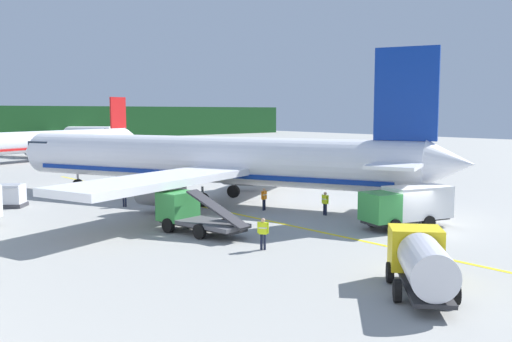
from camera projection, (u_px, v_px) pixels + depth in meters
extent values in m
cube|color=#999993|center=(85.00, 172.00, 70.40)|extent=(240.00, 320.00, 0.20)
cylinder|color=white|center=(203.00, 159.00, 46.66)|extent=(17.57, 34.62, 3.80)
cone|color=white|center=(34.00, 152.00, 54.89)|extent=(4.26, 3.62, 3.61)
cone|color=white|center=(450.00, 164.00, 38.21)|extent=(4.22, 4.21, 3.23)
cube|color=#192333|center=(50.00, 144.00, 53.86)|extent=(3.91, 3.47, 0.60)
cube|color=white|center=(158.00, 180.00, 37.67)|extent=(16.70, 9.27, 0.50)
cylinder|color=slate|center=(160.00, 191.00, 41.03)|extent=(3.28, 3.81, 2.20)
cube|color=white|center=(270.00, 159.00, 54.07)|extent=(16.32, 11.96, 0.50)
cylinder|color=slate|center=(240.00, 174.00, 52.51)|extent=(3.28, 3.81, 2.20)
cube|color=navy|center=(406.00, 94.00, 39.04)|extent=(2.05, 4.19, 6.50)
cube|color=white|center=(404.00, 162.00, 39.54)|extent=(10.82, 7.01, 0.24)
cube|color=navy|center=(203.00, 172.00, 46.77)|extent=(15.99, 31.23, 0.36)
cylinder|color=black|center=(78.00, 185.00, 52.84)|extent=(0.75, 1.15, 1.10)
cylinder|color=gray|center=(78.00, 177.00, 52.76)|extent=(0.20, 0.20, 0.50)
cylinder|color=black|center=(202.00, 200.00, 44.00)|extent=(0.75, 1.15, 1.10)
cylinder|color=gray|center=(202.00, 190.00, 43.91)|extent=(0.20, 0.20, 0.50)
cylinder|color=black|center=(233.00, 191.00, 48.66)|extent=(0.75, 1.15, 1.10)
cylinder|color=gray|center=(233.00, 182.00, 48.58)|extent=(0.20, 0.20, 0.50)
cylinder|color=silver|center=(56.00, 141.00, 87.15)|extent=(29.50, 12.83, 3.18)
cone|color=silver|center=(129.00, 135.00, 101.30)|extent=(3.41, 3.43, 2.70)
cube|color=silver|center=(100.00, 145.00, 84.91)|extent=(6.93, 13.94, 0.42)
cylinder|color=slate|center=(82.00, 152.00, 84.84)|extent=(3.13, 2.61, 1.84)
cube|color=silver|center=(32.00, 142.00, 92.41)|extent=(9.30, 13.82, 0.42)
cylinder|color=slate|center=(34.00, 149.00, 90.09)|extent=(3.13, 2.61, 1.84)
cube|color=red|center=(118.00, 113.00, 98.64)|extent=(3.58, 1.48, 5.44)
cube|color=silver|center=(119.00, 135.00, 99.06)|extent=(5.37, 9.10, 0.20)
cube|color=red|center=(56.00, 146.00, 87.25)|extent=(26.60, 11.69, 0.30)
cylinder|color=black|center=(73.00, 156.00, 87.43)|extent=(0.97, 0.58, 0.92)
cylinder|color=gray|center=(73.00, 152.00, 87.36)|extent=(0.17, 0.17, 0.42)
cylinder|color=black|center=(54.00, 155.00, 89.56)|extent=(0.97, 0.58, 0.92)
cylinder|color=gray|center=(53.00, 151.00, 89.49)|extent=(0.17, 0.17, 0.42)
cylinder|color=white|center=(67.00, 131.00, 150.14)|extent=(18.49, 17.80, 2.45)
cone|color=white|center=(113.00, 131.00, 149.67)|extent=(2.73, 2.75, 2.33)
cone|color=white|center=(21.00, 130.00, 150.60)|extent=(2.93, 2.93, 2.08)
cube|color=#192333|center=(108.00, 129.00, 149.66)|extent=(2.56, 2.58, 0.39)
cube|color=white|center=(71.00, 132.00, 156.10)|extent=(9.87, 9.04, 0.32)
cylinder|color=slate|center=(73.00, 135.00, 154.38)|extent=(2.47, 2.45, 1.42)
cube|color=white|center=(54.00, 133.00, 144.38)|extent=(8.76, 10.06, 0.32)
cylinder|color=slate|center=(61.00, 136.00, 146.17)|extent=(2.47, 2.45, 1.42)
cube|color=red|center=(28.00, 118.00, 150.20)|extent=(2.21, 2.13, 4.19)
cube|color=white|center=(28.00, 130.00, 150.53)|extent=(6.12, 6.28, 0.15)
cube|color=red|center=(68.00, 133.00, 150.22)|extent=(16.73, 16.11, 0.23)
cylinder|color=black|center=(100.00, 138.00, 150.01)|extent=(0.67, 0.65, 0.71)
cylinder|color=gray|center=(100.00, 136.00, 149.95)|extent=(0.13, 0.13, 0.32)
cylinder|color=black|center=(66.00, 138.00, 152.05)|extent=(0.67, 0.65, 0.71)
cylinder|color=gray|center=(66.00, 136.00, 151.99)|extent=(0.13, 0.13, 0.32)
cylinder|color=black|center=(62.00, 138.00, 148.72)|extent=(0.67, 0.65, 0.71)
cylinder|color=gray|center=(62.00, 136.00, 148.66)|extent=(0.13, 0.13, 0.32)
cube|color=#338C3F|center=(380.00, 207.00, 35.04)|extent=(2.35, 2.62, 1.80)
cube|color=#192333|center=(369.00, 202.00, 34.64)|extent=(0.60, 1.80, 0.94)
cube|color=white|center=(417.00, 202.00, 36.28)|extent=(4.63, 3.29, 2.05)
cube|color=#262628|center=(406.00, 220.00, 36.02)|extent=(6.17, 3.17, 0.16)
cylinder|color=black|center=(395.00, 226.00, 34.28)|extent=(0.94, 0.52, 0.90)
cylinder|color=black|center=(373.00, 220.00, 36.27)|extent=(0.94, 0.52, 0.90)
cylinder|color=black|center=(429.00, 223.00, 35.41)|extent=(0.94, 0.52, 0.90)
cylinder|color=black|center=(406.00, 217.00, 37.40)|extent=(0.94, 0.52, 0.90)
cube|color=#338C3F|center=(178.00, 206.00, 35.49)|extent=(2.45, 2.12, 1.80)
cube|color=#192333|center=(169.00, 199.00, 35.99)|extent=(1.84, 0.36, 0.94)
cube|color=#4C4C51|center=(213.00, 224.00, 33.64)|extent=(2.83, 4.56, 0.24)
cube|color=#2D2D33|center=(217.00, 209.00, 33.28)|extent=(1.57, 4.49, 1.87)
cube|color=#262628|center=(202.00, 225.00, 34.23)|extent=(2.46, 6.24, 0.16)
cylinder|color=black|center=(168.00, 225.00, 34.57)|extent=(0.42, 0.93, 0.90)
cylinder|color=black|center=(194.00, 220.00, 36.25)|extent=(0.42, 0.93, 0.90)
cylinder|color=black|center=(199.00, 232.00, 32.83)|extent=(0.42, 0.93, 0.90)
cylinder|color=black|center=(225.00, 226.00, 34.51)|extent=(0.42, 0.93, 0.90)
cube|color=yellow|center=(415.00, 248.00, 24.56)|extent=(2.81, 2.84, 1.80)
cube|color=#192333|center=(413.00, 236.00, 25.36)|extent=(1.28, 1.44, 0.94)
cylinder|color=silver|center=(427.00, 266.00, 21.74)|extent=(3.97, 3.80, 1.80)
cube|color=#262628|center=(422.00, 283.00, 22.74)|extent=(5.29, 4.93, 0.16)
cylinder|color=black|center=(390.00, 272.00, 24.50)|extent=(0.86, 0.81, 0.90)
cylinder|color=black|center=(442.00, 274.00, 24.24)|extent=(0.86, 0.81, 0.90)
cylinder|color=black|center=(397.00, 291.00, 21.99)|extent=(0.86, 0.81, 0.90)
cylinder|color=black|center=(455.00, 293.00, 21.72)|extent=(0.86, 0.81, 0.90)
cube|color=#333338|center=(13.00, 205.00, 43.90)|extent=(2.44, 2.44, 0.30)
cube|color=silver|center=(13.00, 194.00, 43.81)|extent=(2.16, 2.16, 1.49)
cube|color=silver|center=(10.00, 187.00, 43.21)|extent=(1.58, 1.49, 0.56)
cylinder|color=#191E33|center=(124.00, 202.00, 44.02)|extent=(0.14, 0.14, 0.81)
cylinder|color=#191E33|center=(126.00, 202.00, 43.98)|extent=(0.14, 0.14, 0.81)
cube|color=orange|center=(124.00, 193.00, 43.92)|extent=(0.44, 0.48, 0.61)
cube|color=silver|center=(124.00, 192.00, 43.92)|extent=(0.45, 0.50, 0.06)
sphere|color=tan|center=(124.00, 188.00, 43.88)|extent=(0.22, 0.22, 0.22)
cylinder|color=orange|center=(121.00, 192.00, 43.98)|extent=(0.09, 0.09, 0.58)
cylinder|color=orange|center=(128.00, 192.00, 43.86)|extent=(0.09, 0.09, 0.58)
cylinder|color=#191E33|center=(261.00, 242.00, 30.32)|extent=(0.14, 0.14, 0.86)
cylinder|color=#191E33|center=(265.00, 242.00, 30.29)|extent=(0.14, 0.14, 0.86)
cube|color=#CCE519|center=(263.00, 228.00, 30.22)|extent=(0.44, 0.48, 0.65)
cube|color=silver|center=(263.00, 228.00, 30.22)|extent=(0.46, 0.50, 0.06)
sphere|color=tan|center=(263.00, 220.00, 30.18)|extent=(0.23, 0.23, 0.23)
cylinder|color=#CCE519|center=(258.00, 227.00, 30.27)|extent=(0.09, 0.09, 0.61)
cylinder|color=#CCE519|center=(268.00, 228.00, 30.17)|extent=(0.09, 0.09, 0.61)
cylinder|color=#191E33|center=(326.00, 210.00, 40.32)|extent=(0.14, 0.14, 0.84)
cylinder|color=#191E33|center=(324.00, 209.00, 40.45)|extent=(0.14, 0.14, 0.84)
cube|color=#CCE519|center=(325.00, 199.00, 40.31)|extent=(0.23, 0.44, 0.63)
cube|color=silver|center=(325.00, 199.00, 40.30)|extent=(0.24, 0.45, 0.06)
sphere|color=tan|center=(325.00, 194.00, 40.26)|extent=(0.23, 0.23, 0.23)
cylinder|color=#CCE519|center=(328.00, 199.00, 40.11)|extent=(0.09, 0.09, 0.60)
cylinder|color=#CCE519|center=(322.00, 199.00, 40.50)|extent=(0.09, 0.09, 0.60)
cylinder|color=#191E33|center=(263.00, 205.00, 42.34)|extent=(0.14, 0.14, 0.84)
cylinder|color=#191E33|center=(265.00, 205.00, 42.49)|extent=(0.14, 0.14, 0.84)
cube|color=orange|center=(264.00, 195.00, 42.34)|extent=(0.48, 0.32, 0.63)
cube|color=silver|center=(264.00, 195.00, 42.34)|extent=(0.49, 0.33, 0.06)
sphere|color=tan|center=(264.00, 189.00, 42.29)|extent=(0.23, 0.23, 0.23)
cylinder|color=orange|center=(262.00, 195.00, 42.12)|extent=(0.09, 0.09, 0.60)
cylinder|color=orange|center=(266.00, 194.00, 42.55)|extent=(0.09, 0.09, 0.60)
cube|color=yellow|center=(223.00, 211.00, 42.11)|extent=(0.30, 60.00, 0.01)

